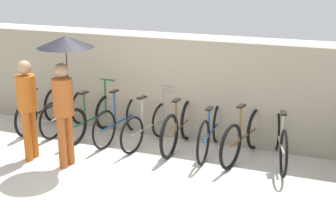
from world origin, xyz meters
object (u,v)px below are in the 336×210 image
at_px(parked_bicycle_6, 211,131).
at_px(parked_bicycle_7, 244,136).
at_px(parked_bicycle_3, 121,119).
at_px(parked_bicycle_8, 280,139).
at_px(parked_bicycle_0, 41,111).
at_px(pedestrian_center, 65,70).
at_px(parked_bicycle_4, 148,126).
at_px(parked_bicycle_5, 179,127).
at_px(parked_bicycle_2, 91,118).
at_px(pedestrian_leading, 27,102).
at_px(parked_bicycle_1, 68,112).

relative_size(parked_bicycle_6, parked_bicycle_7, 1.04).
distance_m(parked_bicycle_3, parked_bicycle_8, 2.91).
distance_m(parked_bicycle_0, pedestrian_center, 2.30).
relative_size(parked_bicycle_0, parked_bicycle_4, 1.04).
xyz_separation_m(parked_bicycle_3, parked_bicycle_7, (2.33, -0.06, 0.01)).
xyz_separation_m(parked_bicycle_5, parked_bicycle_7, (1.17, -0.03, -0.01)).
bearing_deg(parked_bicycle_0, parked_bicycle_2, -94.71).
xyz_separation_m(pedestrian_leading, pedestrian_center, (0.73, 0.04, 0.60)).
distance_m(parked_bicycle_3, parked_bicycle_5, 1.16).
height_order(parked_bicycle_6, pedestrian_leading, pedestrian_leading).
relative_size(parked_bicycle_1, parked_bicycle_7, 0.96).
bearing_deg(parked_bicycle_6, parked_bicycle_7, -95.94).
relative_size(parked_bicycle_5, pedestrian_center, 0.82).
xyz_separation_m(parked_bicycle_0, parked_bicycle_3, (1.75, 0.06, 0.02)).
xyz_separation_m(parked_bicycle_4, pedestrian_center, (-0.85, -1.24, 1.22)).
xyz_separation_m(parked_bicycle_7, pedestrian_leading, (-3.33, -1.31, 0.60)).
height_order(parked_bicycle_0, pedestrian_center, pedestrian_center).
bearing_deg(pedestrian_leading, parked_bicycle_7, 17.11).
bearing_deg(pedestrian_leading, parked_bicycle_1, 92.51).
bearing_deg(pedestrian_leading, parked_bicycle_6, 21.82).
distance_m(parked_bicycle_3, pedestrian_center, 1.81).
bearing_deg(parked_bicycle_0, pedestrian_center, -133.57).
height_order(parked_bicycle_2, parked_bicycle_5, parked_bicycle_2).
bearing_deg(parked_bicycle_2, parked_bicycle_5, -80.73).
xyz_separation_m(parked_bicycle_0, parked_bicycle_6, (3.49, 0.04, 0.03)).
bearing_deg(parked_bicycle_8, parked_bicycle_6, 76.88).
bearing_deg(parked_bicycle_7, pedestrian_leading, 123.52).
xyz_separation_m(parked_bicycle_1, parked_bicycle_2, (0.58, -0.10, -0.02)).
bearing_deg(parked_bicycle_4, parked_bicycle_3, 92.38).
distance_m(parked_bicycle_1, parked_bicycle_6, 2.91).
distance_m(parked_bicycle_0, parked_bicycle_7, 4.08).
xyz_separation_m(parked_bicycle_8, pedestrian_leading, (-3.90, -1.38, 0.59)).
bearing_deg(parked_bicycle_8, parked_bicycle_0, 76.54).
distance_m(parked_bicycle_4, pedestrian_center, 1.94).
height_order(parked_bicycle_0, parked_bicycle_3, parked_bicycle_0).
bearing_deg(parked_bicycle_8, parked_bicycle_5, 76.89).
height_order(parked_bicycle_1, parked_bicycle_3, parked_bicycle_3).
relative_size(parked_bicycle_1, parked_bicycle_2, 1.01).
distance_m(parked_bicycle_0, pedestrian_leading, 1.64).
xyz_separation_m(parked_bicycle_2, pedestrian_leading, (-0.41, -1.28, 0.63)).
relative_size(parked_bicycle_1, parked_bicycle_8, 0.93).
relative_size(parked_bicycle_5, pedestrian_leading, 1.02).
relative_size(parked_bicycle_0, parked_bicycle_6, 0.92).
bearing_deg(parked_bicycle_4, pedestrian_center, 156.56).
bearing_deg(parked_bicycle_2, parked_bicycle_0, 95.24).
bearing_deg(pedestrian_center, parked_bicycle_6, 40.41).
bearing_deg(parked_bicycle_4, parked_bicycle_6, -75.58).
bearing_deg(parked_bicycle_5, parked_bicycle_1, 89.89).
distance_m(parked_bicycle_3, pedestrian_leading, 1.80).
relative_size(parked_bicycle_1, parked_bicycle_4, 1.04).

